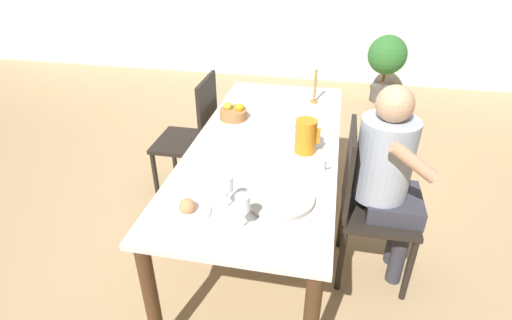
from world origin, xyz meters
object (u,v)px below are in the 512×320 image
at_px(red_pitcher, 306,136).
at_px(potted_plant, 387,60).
at_px(bread_plate, 187,209).
at_px(candlestick_tall, 315,87).
at_px(chair_opposite, 194,136).
at_px(teacup_near_person, 319,166).
at_px(wine_glass_water, 226,185).
at_px(fruit_bowl, 233,113).
at_px(person_seated, 389,172).
at_px(wine_glass_juice, 243,205).
at_px(serving_tray, 280,198).
at_px(chair_person_side, 367,203).

height_order(red_pitcher, potted_plant, red_pitcher).
distance_m(bread_plate, candlestick_tall, 1.50).
distance_m(chair_opposite, teacup_near_person, 1.19).
xyz_separation_m(wine_glass_water, bread_plate, (-0.17, -0.07, -0.11)).
bearing_deg(fruit_bowl, bread_plate, -87.45).
distance_m(person_seated, bread_plate, 1.10).
bearing_deg(wine_glass_juice, bread_plate, 168.61).
height_order(serving_tray, potted_plant, potted_plant).
xyz_separation_m(bread_plate, potted_plant, (1.17, 3.45, -0.25)).
relative_size(chair_person_side, chair_opposite, 1.00).
relative_size(fruit_bowl, candlestick_tall, 0.61).
distance_m(bread_plate, potted_plant, 3.65).
distance_m(serving_tray, candlestick_tall, 1.26).
bearing_deg(chair_opposite, fruit_bowl, -108.52).
bearing_deg(teacup_near_person, potted_plant, 78.38).
bearing_deg(candlestick_tall, fruit_bowl, -142.41).
height_order(teacup_near_person, fruit_bowl, fruit_bowl).
bearing_deg(person_seated, wine_glass_juice, -46.20).
relative_size(red_pitcher, serving_tray, 0.60).
bearing_deg(serving_tray, candlestick_tall, 87.02).
distance_m(red_pitcher, potted_plant, 2.89).
relative_size(wine_glass_water, serving_tray, 0.53).
xyz_separation_m(person_seated, candlestick_tall, (-0.47, 0.84, 0.14)).
xyz_separation_m(teacup_near_person, serving_tray, (-0.16, -0.31, -0.01)).
bearing_deg(teacup_near_person, candlestick_tall, 95.98).
xyz_separation_m(bread_plate, fruit_bowl, (-0.05, 1.03, 0.02)).
height_order(chair_opposite, fruit_bowl, chair_opposite).
height_order(bread_plate, fruit_bowl, fruit_bowl).
xyz_separation_m(chair_person_side, chair_opposite, (-1.23, 0.59, 0.00)).
relative_size(wine_glass_water, candlestick_tall, 0.57).
relative_size(person_seated, bread_plate, 5.68).
relative_size(person_seated, serving_tray, 3.66).
xyz_separation_m(wine_glass_water, teacup_near_person, (0.40, 0.41, -0.10)).
height_order(chair_person_side, serving_tray, chair_person_side).
relative_size(red_pitcher, teacup_near_person, 1.59).
xyz_separation_m(wine_glass_water, wine_glass_juice, (0.10, -0.13, -0.00)).
distance_m(teacup_near_person, fruit_bowl, 0.82).
bearing_deg(chair_person_side, wine_glass_juice, -43.12).
xyz_separation_m(chair_opposite, serving_tray, (0.79, -0.98, 0.24)).
bearing_deg(chair_person_side, chair_opposite, -115.60).
bearing_deg(wine_glass_juice, red_pitcher, 74.83).
height_order(chair_opposite, teacup_near_person, chair_opposite).
bearing_deg(bread_plate, serving_tray, 23.26).
bearing_deg(serving_tray, wine_glass_juice, -119.52).
distance_m(person_seated, fruit_bowl, 1.08).
bearing_deg(teacup_near_person, red_pitcher, 116.50).
bearing_deg(potted_plant, chair_opposite, -124.07).
xyz_separation_m(chair_opposite, potted_plant, (1.56, 2.31, -0.01)).
xyz_separation_m(teacup_near_person, candlestick_tall, (-0.10, 0.94, 0.09)).
bearing_deg(wine_glass_juice, teacup_near_person, 61.53).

